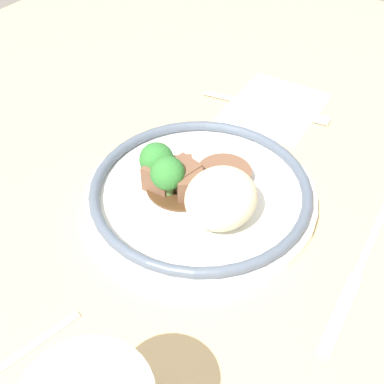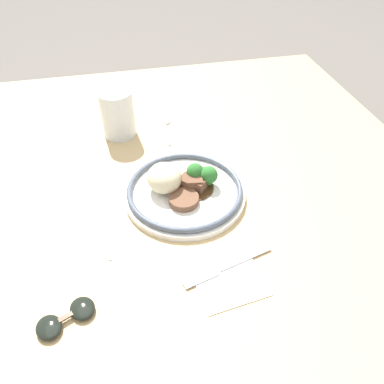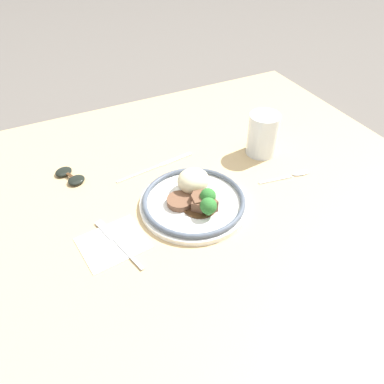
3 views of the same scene
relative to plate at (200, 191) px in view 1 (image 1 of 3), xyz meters
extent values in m
plane|color=#5B5651|center=(0.01, -0.01, -0.06)|extent=(8.00, 8.00, 0.00)
cube|color=tan|center=(0.01, -0.01, -0.04)|extent=(1.26, 1.13, 0.04)
cube|color=white|center=(-0.21, -0.03, -0.02)|extent=(0.15, 0.13, 0.00)
cylinder|color=white|center=(0.00, 0.00, -0.01)|extent=(0.25, 0.25, 0.01)
torus|color=#4C5666|center=(0.00, 0.00, 0.00)|extent=(0.24, 0.24, 0.01)
ellipsoid|color=beige|center=(0.02, 0.04, 0.02)|extent=(0.08, 0.07, 0.06)
cylinder|color=brown|center=(-0.03, 0.01, 0.00)|extent=(0.06, 0.06, 0.01)
cylinder|color=#472D19|center=(0.00, -0.02, 0.00)|extent=(0.08, 0.08, 0.00)
cube|color=brown|center=(0.02, -0.04, 0.01)|extent=(0.03, 0.03, 0.03)
cube|color=brown|center=(0.00, -0.02, 0.01)|extent=(0.03, 0.03, 0.03)
cube|color=brown|center=(-0.01, -0.03, 0.01)|extent=(0.04, 0.04, 0.03)
cube|color=brown|center=(0.00, -0.01, 0.01)|extent=(0.04, 0.04, 0.03)
cylinder|color=#5B8E47|center=(0.02, -0.03, 0.00)|extent=(0.01, 0.01, 0.02)
sphere|color=#2D702D|center=(0.02, -0.03, 0.02)|extent=(0.04, 0.04, 0.04)
cylinder|color=#5B8E47|center=(0.01, -0.05, 0.00)|extent=(0.01, 0.01, 0.01)
sphere|color=#2D702D|center=(0.01, -0.05, 0.02)|extent=(0.03, 0.03, 0.03)
cylinder|color=#5B8E47|center=(0.01, -0.05, 0.00)|extent=(0.01, 0.01, 0.01)
sphere|color=#2D702D|center=(0.01, -0.05, 0.02)|extent=(0.04, 0.04, 0.04)
cube|color=#B7B7BC|center=(-0.19, -0.07, -0.02)|extent=(0.03, 0.11, 0.00)
cube|color=#B7B7BC|center=(-0.21, 0.01, -0.02)|extent=(0.03, 0.07, 0.00)
cube|color=#B7B7BC|center=(-0.07, 0.17, -0.02)|extent=(0.13, 0.03, 0.00)
cube|color=#B7B7BC|center=(0.04, 0.19, -0.02)|extent=(0.10, 0.03, 0.00)
cube|color=#B7B7BC|center=(0.23, 0.00, -0.02)|extent=(0.09, 0.02, 0.00)
camera|label=1|loc=(0.34, 0.25, 0.39)|focal=50.00mm
camera|label=2|loc=(-0.57, 0.11, 0.52)|focal=35.00mm
camera|label=3|loc=(-0.29, -0.58, 0.58)|focal=35.00mm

